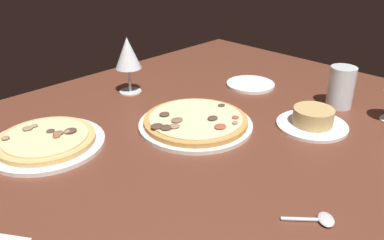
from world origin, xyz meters
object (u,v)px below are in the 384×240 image
pizza_side (46,141)px  ramekin_on_saucer (313,120)px  spoon (320,219)px  side_plate (250,84)px  wine_glass_far (128,55)px  water_glass (341,90)px  pizza_main (195,122)px

pizza_side → ramekin_on_saucer: size_ratio=1.49×
ramekin_on_saucer → spoon: size_ratio=2.12×
pizza_side → side_plate: 65.07cm
pizza_side → wine_glass_far: wine_glass_far is taller
ramekin_on_saucer → water_glass: (-16.91, -1.26, 3.03)cm
pizza_main → wine_glass_far: size_ratio=1.70×
pizza_main → spoon: size_ratio=3.45×
ramekin_on_saucer → spoon: bearing=31.4°
pizza_main → side_plate: 33.85cm
pizza_main → spoon: bearing=74.7°
pizza_main → water_glass: bearing=151.9°
ramekin_on_saucer → wine_glass_far: bearing=-71.1°
pizza_main → ramekin_on_saucer: (-20.61, 21.26, 0.73)cm
ramekin_on_saucer → wine_glass_far: (17.69, -51.81, 9.80)cm
water_glass → side_plate: (4.50, -27.38, -4.55)cm
spoon → wine_glass_far: bearing=-101.2°
ramekin_on_saucer → wine_glass_far: 55.61cm
pizza_main → pizza_side: size_ratio=1.09×
pizza_main → wine_glass_far: (-2.92, -30.54, 10.53)cm
pizza_main → ramekin_on_saucer: size_ratio=1.62×
water_glass → pizza_side: bearing=-28.9°
ramekin_on_saucer → spoon: 37.21cm
side_plate → spoon: size_ratio=1.81×
pizza_side → spoon: (-20.06, 58.49, -0.71)cm
pizza_side → side_plate: bearing=170.7°
side_plate → wine_glass_far: bearing=-37.6°
ramekin_on_saucer → pizza_main: bearing=-45.9°
side_plate → pizza_side: bearing=-9.3°
spoon → ramekin_on_saucer: bearing=-148.6°
ramekin_on_saucer → spoon: (31.74, 19.36, -1.51)cm
pizza_side → spoon: pizza_side is taller
water_glass → spoon: bearing=23.0°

